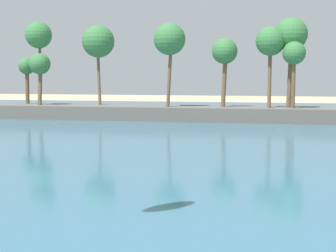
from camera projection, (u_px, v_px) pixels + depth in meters
The scene contains 2 objects.
sea at pixel (203, 125), 58.73m from camera, with size 220.00×90.62×0.06m, color #386B84.
palm_headland at pixel (223, 88), 63.16m from camera, with size 93.14×6.80×13.09m.
Camera 1 is at (6.80, -2.95, 6.09)m, focal length 54.47 mm.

